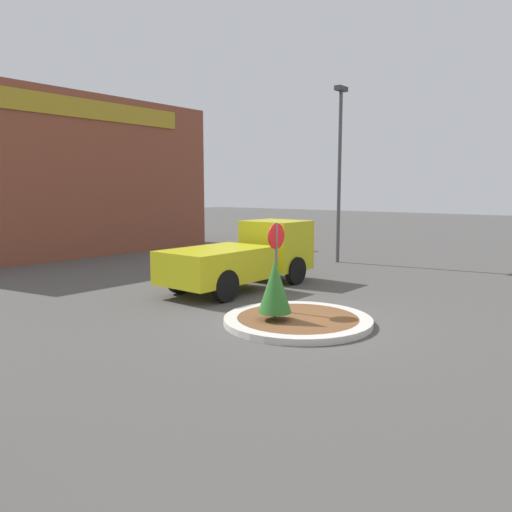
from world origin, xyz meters
The scene contains 7 objects.
ground_plane centered at (0.00, 0.00, 0.00)m, with size 120.00×120.00×0.00m, color #514F4C.
traffic_island centered at (0.00, 0.00, 0.08)m, with size 3.65×3.65×0.16m.
stop_sign centered at (0.19, 0.82, 1.68)m, with size 0.66×0.07×2.45m.
island_shrub centered at (-0.56, 0.28, 0.98)m, with size 0.80×0.80×1.46m.
utility_truck centered at (2.67, 3.98, 1.07)m, with size 5.79×2.22×2.17m.
storefront_building centered at (3.83, 17.72, 3.93)m, with size 14.96×6.07×7.86m.
light_pole centered at (9.82, 4.65, 4.44)m, with size 0.70×0.30×7.74m.
Camera 1 is at (-9.85, -6.82, 3.27)m, focal length 35.00 mm.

